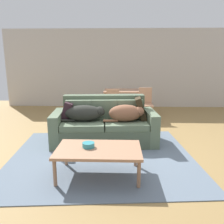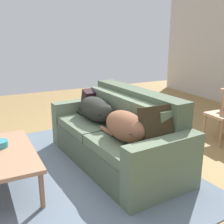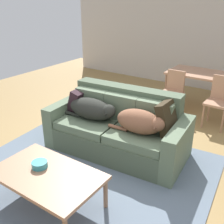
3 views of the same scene
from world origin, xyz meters
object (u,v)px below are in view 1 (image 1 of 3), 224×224
throw_pillow_by_right_arm (141,108)px  bowl_on_coffee_table (88,145)px  dining_table (127,93)px  dog_on_right_cushion (126,113)px  dining_chair_near_right (145,103)px  dining_chair_near_left (113,103)px  dog_on_left_cushion (85,113)px  throw_pillow_by_left_arm (68,111)px  couch (104,125)px  coffee_table (99,151)px

throw_pillow_by_right_arm → bowl_on_coffee_table: 1.77m
dining_table → throw_pillow_by_right_arm: bearing=-84.1°
dog_on_right_cushion → dining_chair_near_right: dining_chair_near_right is taller
dining_table → dog_on_right_cushion: bearing=-91.7°
bowl_on_coffee_table → dining_chair_near_right: dining_chair_near_right is taller
dining_chair_near_left → bowl_on_coffee_table: bearing=-92.8°
dog_on_right_cushion → throw_pillow_by_right_arm: size_ratio=1.70×
throw_pillow_by_right_arm → bowl_on_coffee_table: throw_pillow_by_right_arm is taller
dog_on_left_cushion → bowl_on_coffee_table: dog_on_left_cushion is taller
dog_on_right_cushion → throw_pillow_by_left_arm: 1.20m
dining_chair_near_left → dining_chair_near_right: 0.91m
bowl_on_coffee_table → dining_table: dining_table is taller
throw_pillow_by_left_arm → dining_chair_near_left: (0.86, 1.79, -0.17)m
couch → coffee_table: 1.45m
dining_table → dining_chair_near_left: bearing=-127.6°
couch → coffee_table: (0.01, -1.45, 0.03)m
couch → dining_table: bearing=72.9°
dog_on_right_cushion → throw_pillow_by_left_arm: bearing=169.0°
couch → dining_table: 2.39m
throw_pillow_by_right_arm → coffee_table: (-0.73, -1.56, -0.30)m
throw_pillow_by_left_arm → bowl_on_coffee_table: size_ratio=2.15×
dog_on_right_cushion → throw_pillow_by_right_arm: (0.30, 0.25, 0.04)m
coffee_table → dining_chair_near_right: (1.00, 3.15, 0.13)m
throw_pillow_by_left_arm → coffee_table: (0.76, -1.44, -0.26)m
couch → bowl_on_coffee_table: 1.42m
dog_on_right_cushion → bowl_on_coffee_table: bearing=-119.1°
dog_on_right_cushion → throw_pillow_by_right_arm: 0.39m
dog_on_left_cushion → dining_chair_near_left: bearing=71.4°
dog_on_left_cushion → bowl_on_coffee_table: bearing=-84.2°
throw_pillow_by_right_arm → dining_chair_near_left: throw_pillow_by_right_arm is taller
coffee_table → dog_on_left_cushion: bearing=106.3°
couch → dining_chair_near_right: (1.02, 1.70, 0.16)m
couch → throw_pillow_by_left_arm: couch is taller
throw_pillow_by_left_arm → dining_table: bearing=61.4°
throw_pillow_by_left_arm → couch: bearing=0.5°
couch → dining_chair_near_left: couch is taller
dog_on_left_cushion → throw_pillow_by_right_arm: (1.11, 0.25, 0.05)m
dog_on_right_cushion → coffee_table: bearing=-112.7°
coffee_table → dining_chair_near_left: size_ratio=1.42×
dining_chair_near_left → throw_pillow_by_right_arm: bearing=-67.8°
throw_pillow_by_left_arm → dining_chair_near_right: (1.76, 1.70, -0.13)m
bowl_on_coffee_table → dining_chair_near_left: (0.25, 3.20, 0.02)m
throw_pillow_by_right_arm → coffee_table: size_ratio=0.39×
bowl_on_coffee_table → dining_chair_near_right: size_ratio=0.19×
dining_table → dining_chair_near_left: dining_chair_near_left is taller
couch → bowl_on_coffee_table: size_ratio=12.02×
dog_on_left_cushion → dining_chair_near_right: 2.31m
bowl_on_coffee_table → throw_pillow_by_left_arm: bearing=113.5°
couch → throw_pillow_by_right_arm: bearing=4.0°
dog_on_left_cushion → bowl_on_coffee_table: size_ratio=5.14×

